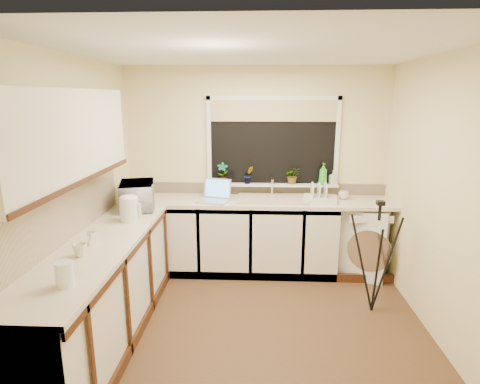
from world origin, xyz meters
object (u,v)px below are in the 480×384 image
tripod (376,257)px  plant_d (293,176)px  glass_jug (64,274)px  steel_jar (92,238)px  cup_back (344,195)px  soap_bottle_green (323,174)px  laptop (215,195)px  plant_b (248,175)px  cup_left (80,250)px  microwave (137,195)px  washing_machine (362,240)px  kettle (129,210)px  soap_bottle_clear (333,178)px  plant_a (223,173)px  dish_rack (320,199)px

tripod → plant_d: (-0.73, 1.11, 0.58)m
glass_jug → steel_jar: glass_jug is taller
tripod → cup_back: bearing=77.4°
plant_d → soap_bottle_green: 0.37m
laptop → plant_d: bearing=33.1°
soap_bottle_green → cup_back: bearing=-27.8°
plant_b → cup_left: (-1.24, -1.97, -0.21)m
microwave → washing_machine: bearing=-95.2°
cup_back → microwave: bearing=-167.9°
kettle → soap_bottle_clear: soap_bottle_clear is taller
soap_bottle_clear → cup_back: size_ratio=1.38×
glass_jug → plant_b: size_ratio=0.76×
laptop → cup_back: laptop is taller
washing_machine → soap_bottle_green: soap_bottle_green is taller
microwave → cup_left: microwave is taller
microwave → cup_back: (2.33, 0.50, -0.10)m
washing_machine → microwave: microwave is taller
soap_bottle_green → cup_back: (0.23, -0.12, -0.23)m
plant_a → soap_bottle_clear: size_ratio=1.51×
glass_jug → microwave: (-0.07, 1.82, 0.06)m
washing_machine → dish_rack: dish_rack is taller
cup_back → soap_bottle_green: bearing=152.2°
glass_jug → microwave: microwave is taller
laptop → cup_left: 1.90m
plant_b → plant_d: bearing=0.8°
tripod → cup_back: tripod is taller
soap_bottle_clear → glass_jug: bearing=-131.3°
washing_machine → microwave: 2.68m
laptop → cup_left: size_ratio=3.72×
tripod → plant_b: 1.78m
kettle → tripod: 2.45m
kettle → soap_bottle_green: 2.31m
plant_d → soap_bottle_green: size_ratio=0.77×
kettle → microwave: (-0.05, 0.45, 0.03)m
tripod → plant_b: (-1.27, 1.10, 0.59)m
microwave → steel_jar: bearing=161.9°
microwave → soap_bottle_green: size_ratio=1.98×
dish_rack → glass_jug: bearing=-122.3°
glass_jug → steel_jar: size_ratio=1.57×
steel_jar → laptop: bearing=58.7°
laptop → soap_bottle_green: soap_bottle_green is taller
kettle → microwave: size_ratio=0.45×
kettle → plant_d: size_ratio=1.15×
steel_jar → soap_bottle_clear: 2.86m
laptop → dish_rack: bearing=17.3°
laptop → steel_jar: bearing=-105.4°
plant_d → tripod: bearing=-56.6°
tripod → plant_d: plant_d is taller
dish_rack → cup_left: (-2.08, -1.72, 0.02)m
laptop → plant_a: bearing=93.2°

